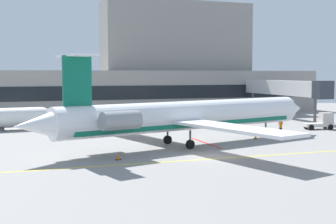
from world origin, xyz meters
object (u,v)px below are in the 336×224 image
object	(u,v)px
regional_jet	(186,116)
pushback_tractor	(322,122)
fuel_tank	(17,118)
baggage_tug	(175,118)
marshaller	(281,127)

from	to	relation	value
regional_jet	pushback_tractor	xyz separation A→B (m)	(22.42, 7.37, -2.09)
fuel_tank	regional_jet	bearing A→B (deg)	-50.28
regional_jet	baggage_tug	distance (m)	18.94
baggage_tug	fuel_tank	distance (m)	21.68
baggage_tug	fuel_tank	bearing A→B (deg)	175.80
fuel_tank	pushback_tractor	bearing A→B (deg)	-17.60
pushback_tractor	fuel_tank	size ratio (longest dim) A/B	0.46
fuel_tank	marshaller	size ratio (longest dim) A/B	4.81
regional_jet	pushback_tractor	distance (m)	23.69
regional_jet	fuel_tank	size ratio (longest dim) A/B	3.92
regional_jet	fuel_tank	bearing A→B (deg)	129.72
fuel_tank	baggage_tug	bearing A→B (deg)	-4.20
baggage_tug	fuel_tank	size ratio (longest dim) A/B	0.47
baggage_tug	pushback_tractor	size ratio (longest dim) A/B	1.02
baggage_tug	fuel_tank	world-z (taller)	fuel_tank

